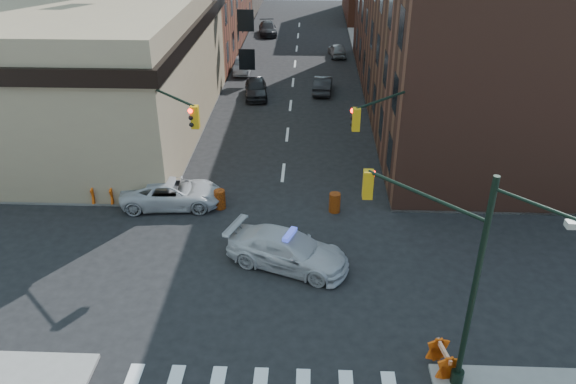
# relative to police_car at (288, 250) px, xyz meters

# --- Properties ---
(ground) EXTENTS (140.00, 140.00, 0.00)m
(ground) POSITION_rel_police_car_xyz_m (-0.67, -0.52, -0.82)
(ground) COLOR black
(ground) RESTS_ON ground
(sidewalk_nw) EXTENTS (34.00, 54.50, 0.15)m
(sidewalk_nw) POSITION_rel_police_car_xyz_m (-23.67, 32.23, -0.74)
(sidewalk_nw) COLOR gray
(sidewalk_nw) RESTS_ON ground
(sidewalk_ne) EXTENTS (34.00, 54.50, 0.15)m
(sidewalk_ne) POSITION_rel_police_car_xyz_m (22.33, 32.23, -0.74)
(sidewalk_ne) COLOR gray
(sidewalk_ne) RESTS_ON ground
(bank_building) EXTENTS (22.00, 22.00, 9.00)m
(bank_building) POSITION_rel_police_car_xyz_m (-17.67, 15.98, 3.68)
(bank_building) COLOR #958361
(bank_building) RESTS_ON ground
(commercial_row_ne) EXTENTS (14.00, 34.00, 14.00)m
(commercial_row_ne) POSITION_rel_police_car_xyz_m (12.33, 21.98, 6.18)
(commercial_row_ne) COLOR #502B20
(commercial_row_ne) RESTS_ON ground
(signal_pole_se) EXTENTS (5.40, 5.27, 8.00)m
(signal_pole_se) POSITION_rel_police_car_xyz_m (5.36, -6.05, 3.79)
(signal_pole_se) COLOR black
(signal_pole_se) RESTS_ON sidewalk_se
(signal_pole_nw) EXTENTS (3.58, 3.67, 8.00)m
(signal_pole_nw) POSITION_rel_police_car_xyz_m (-6.52, 4.81, 3.52)
(signal_pole_nw) COLOR black
(signal_pole_nw) RESTS_ON sidewalk_nw
(signal_pole_ne) EXTENTS (3.67, 3.58, 8.00)m
(signal_pole_ne) POSITION_rel_police_car_xyz_m (5.16, 4.83, 3.52)
(signal_pole_ne) COLOR black
(signal_pole_ne) RESTS_ON sidewalk_ne
(tree_ne_near) EXTENTS (3.00, 3.00, 4.85)m
(tree_ne_near) POSITION_rel_police_car_xyz_m (6.83, 25.48, 2.67)
(tree_ne_near) COLOR black
(tree_ne_near) RESTS_ON sidewalk_ne
(tree_ne_far) EXTENTS (3.00, 3.00, 4.85)m
(tree_ne_far) POSITION_rel_police_car_xyz_m (6.83, 33.48, 2.67)
(tree_ne_far) COLOR black
(tree_ne_far) RESTS_ON sidewalk_ne
(police_car) EXTENTS (6.09, 4.12, 1.64)m
(police_car) POSITION_rel_police_car_xyz_m (0.00, 0.00, 0.00)
(police_car) COLOR silver
(police_car) RESTS_ON ground
(pickup) EXTENTS (5.56, 2.91, 1.49)m
(pickup) POSITION_rel_police_car_xyz_m (-6.47, 5.28, -0.07)
(pickup) COLOR #B9B9BD
(pickup) RESTS_ON ground
(parked_car_wnear) EXTENTS (2.27, 4.62, 1.52)m
(parked_car_wnear) POSITION_rel_police_car_xyz_m (-3.59, 23.42, -0.06)
(parked_car_wnear) COLOR black
(parked_car_wnear) RESTS_ON ground
(parked_car_wfar) EXTENTS (1.44, 4.08, 1.34)m
(parked_car_wfar) POSITION_rel_police_car_xyz_m (-5.41, 30.30, -0.15)
(parked_car_wfar) COLOR #93979B
(parked_car_wfar) RESTS_ON ground
(parked_car_wdeep) EXTENTS (2.58, 5.10, 1.42)m
(parked_car_wdeep) POSITION_rel_police_car_xyz_m (-4.26, 45.96, -0.11)
(parked_car_wdeep) COLOR black
(parked_car_wdeep) RESTS_ON ground
(parked_car_enear) EXTENTS (1.76, 4.25, 1.37)m
(parked_car_enear) POSITION_rel_police_car_xyz_m (1.92, 24.89, -0.14)
(parked_car_enear) COLOR black
(parked_car_enear) RESTS_ON ground
(parked_car_efar) EXTENTS (1.96, 3.94, 1.29)m
(parked_car_efar) POSITION_rel_police_car_xyz_m (3.55, 36.50, -0.18)
(parked_car_efar) COLOR gray
(parked_car_efar) RESTS_ON ground
(pedestrian_a) EXTENTS (0.77, 0.67, 1.78)m
(pedestrian_a) POSITION_rel_police_car_xyz_m (-8.02, 5.48, 0.22)
(pedestrian_a) COLOR black
(pedestrian_a) RESTS_ON sidewalk_nw
(pedestrian_b) EXTENTS (1.08, 0.90, 1.99)m
(pedestrian_b) POSITION_rel_police_car_xyz_m (-11.35, 7.59, 0.33)
(pedestrian_b) COLOR black
(pedestrian_b) RESTS_ON sidewalk_nw
(pedestrian_c) EXTENTS (1.22, 0.80, 1.93)m
(pedestrian_c) POSITION_rel_police_car_xyz_m (-10.90, 6.05, 0.30)
(pedestrian_c) COLOR #202431
(pedestrian_c) RESTS_ON sidewalk_nw
(barrel_road) EXTENTS (0.60, 0.60, 1.07)m
(barrel_road) POSITION_rel_police_car_xyz_m (2.29, 4.96, -0.28)
(barrel_road) COLOR #E04D0A
(barrel_road) RESTS_ON ground
(barrel_bank) EXTENTS (0.64, 0.64, 1.06)m
(barrel_bank) POSITION_rel_police_car_xyz_m (-3.86, 5.08, -0.29)
(barrel_bank) COLOR #E6560A
(barrel_bank) RESTS_ON ground
(barricade_se_a) EXTENTS (0.84, 1.32, 0.92)m
(barricade_se_a) POSITION_rel_police_car_xyz_m (5.73, -6.22, -0.21)
(barricade_se_a) COLOR red
(barricade_se_a) RESTS_ON sidewalk_se
(barricade_nw_a) EXTENTS (1.37, 0.69, 1.03)m
(barricade_nw_a) POSITION_rel_police_car_xyz_m (-10.17, 5.18, -0.16)
(barricade_nw_a) COLOR #D15B09
(barricade_nw_a) RESTS_ON sidewalk_nw
(barricade_nw_b) EXTENTS (1.26, 0.70, 0.91)m
(barricade_nw_b) POSITION_rel_police_car_xyz_m (-10.49, 6.37, -0.22)
(barricade_nw_b) COLOR #C44B09
(barricade_nw_b) RESTS_ON sidewalk_nw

